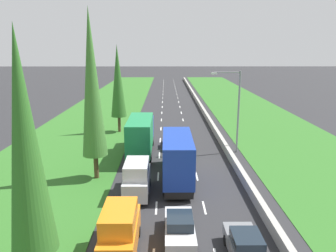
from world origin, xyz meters
name	(u,v)px	position (x,y,z in m)	size (l,w,h in m)	color
ground_plane	(171,110)	(0.00, 60.00, 0.00)	(300.00, 300.00, 0.00)	#28282B
grass_verge_left	(104,110)	(-12.65, 60.00, 0.02)	(14.00, 140.00, 0.04)	#2D6623
grass_verge_right	(247,110)	(14.35, 60.00, 0.02)	(14.00, 140.00, 0.04)	#2D6623
median_barrier	(201,107)	(5.70, 60.00, 0.42)	(0.44, 120.00, 0.85)	#9E9B93
lane_markings	(171,110)	(0.00, 60.00, 0.01)	(3.64, 116.00, 0.01)	white
silver_sedan_centre_lane	(180,228)	(-0.23, 16.91, 0.81)	(1.82, 4.50, 1.64)	silver
blue_box_truck_centre_lane	(177,156)	(-0.07, 26.19, 2.18)	(2.46, 9.40, 4.18)	black
grey_sedan_right_lane	(246,247)	(3.29, 14.89, 0.81)	(1.82, 4.50, 1.64)	slate
orange_van_left_lane	(120,230)	(-3.63, 15.68, 1.40)	(1.96, 4.90, 2.82)	orange
silver_van_left_lane	(137,178)	(-3.32, 23.25, 1.40)	(1.96, 4.90, 2.82)	silver
green_box_truck_left_lane	(141,135)	(-3.75, 33.27, 2.18)	(2.46, 9.40, 4.18)	black
maroon_sedan_centre_lane	(174,140)	(-0.14, 36.28, 0.81)	(1.82, 4.50, 1.64)	maroon
poplar_tree_nearest	(25,145)	(-7.15, 12.81, 7.27)	(2.11, 2.11, 12.43)	#4C3823
poplar_tree_second	(92,84)	(-7.25, 26.67, 8.40)	(2.17, 2.17, 14.69)	#4C3823
poplar_tree_third	(118,81)	(-7.48, 43.33, 6.98)	(2.10, 2.10, 11.86)	#4C3823
street_light_mast	(236,106)	(6.52, 34.12, 5.23)	(3.20, 0.28, 9.00)	gray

